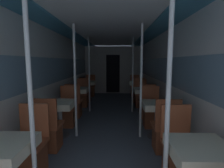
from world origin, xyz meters
TOP-DOWN VIEW (x-y plane):
  - wall_left at (-1.35, 3.64)m, footprint 0.05×10.07m
  - wall_right at (1.35, 3.64)m, footprint 0.05×10.07m
  - ceiling_panel at (0.00, 3.64)m, footprint 2.70×10.07m
  - bulkhead_far at (0.00, 7.47)m, footprint 2.65×0.09m
  - dining_table_left_0 at (-0.98, 0.75)m, footprint 0.58×0.58m
  - chair_left_far_0 at (-0.98, 1.32)m, footprint 0.40×0.40m
  - support_pole_left_0 at (-0.65, 0.75)m, footprint 0.05×0.05m
  - dining_table_left_1 at (-0.98, 2.54)m, footprint 0.58×0.58m
  - chair_left_near_1 at (-0.98, 1.97)m, footprint 0.40×0.40m
  - chair_left_far_1 at (-0.98, 3.11)m, footprint 0.40×0.40m
  - support_pole_left_1 at (-0.65, 2.54)m, footprint 0.05×0.05m
  - dining_table_left_2 at (-0.98, 4.33)m, footprint 0.58×0.58m
  - chair_left_near_2 at (-0.98, 3.76)m, footprint 0.40×0.40m
  - chair_left_far_2 at (-0.98, 4.90)m, footprint 0.40×0.40m
  - support_pole_left_2 at (-0.65, 4.33)m, footprint 0.05×0.05m
  - dining_table_left_3 at (-0.98, 6.12)m, footprint 0.58×0.58m
  - chair_left_near_3 at (-0.98, 5.55)m, footprint 0.40×0.40m
  - chair_left_far_3 at (-0.98, 6.69)m, footprint 0.40×0.40m
  - dining_table_right_0 at (0.98, 0.75)m, footprint 0.58×0.58m
  - chair_right_far_0 at (0.98, 1.32)m, footprint 0.40×0.40m
  - support_pole_right_0 at (0.65, 0.75)m, footprint 0.05×0.05m
  - dining_table_right_1 at (0.98, 2.54)m, footprint 0.58×0.58m
  - chair_right_near_1 at (0.98, 1.97)m, footprint 0.40×0.40m
  - chair_right_far_1 at (0.98, 3.11)m, footprint 0.40×0.40m
  - support_pole_right_1 at (0.65, 2.54)m, footprint 0.05×0.05m
  - dining_table_right_2 at (0.98, 4.33)m, footprint 0.58×0.58m
  - chair_right_near_2 at (0.98, 3.76)m, footprint 0.40×0.40m
  - chair_right_far_2 at (0.98, 4.90)m, footprint 0.40×0.40m
  - support_pole_right_2 at (0.65, 4.33)m, footprint 0.05×0.05m
  - dining_table_right_3 at (0.98, 6.12)m, footprint 0.58×0.58m
  - chair_right_near_3 at (0.98, 5.55)m, footprint 0.40×0.40m
  - chair_right_far_3 at (0.98, 6.69)m, footprint 0.40×0.40m

SIDE VIEW (x-z plane):
  - chair_left_far_0 at x=-0.98m, z-range -0.17..0.76m
  - chair_left_near_1 at x=-0.98m, z-range -0.17..0.76m
  - chair_left_far_1 at x=-0.98m, z-range -0.17..0.76m
  - chair_left_near_2 at x=-0.98m, z-range -0.17..0.76m
  - chair_left_far_2 at x=-0.98m, z-range -0.17..0.76m
  - chair_left_near_3 at x=-0.98m, z-range -0.17..0.76m
  - chair_left_far_3 at x=-0.98m, z-range -0.17..0.76m
  - chair_right_far_0 at x=0.98m, z-range -0.17..0.76m
  - chair_right_near_1 at x=0.98m, z-range -0.17..0.76m
  - chair_right_far_1 at x=0.98m, z-range -0.17..0.76m
  - chair_right_near_2 at x=0.98m, z-range -0.17..0.76m
  - chair_right_far_2 at x=0.98m, z-range -0.17..0.76m
  - chair_right_near_3 at x=0.98m, z-range -0.17..0.76m
  - chair_right_far_3 at x=0.98m, z-range -0.17..0.76m
  - dining_table_left_0 at x=-0.98m, z-range 0.24..0.96m
  - dining_table_left_1 at x=-0.98m, z-range 0.24..0.96m
  - dining_table_left_2 at x=-0.98m, z-range 0.24..0.96m
  - dining_table_left_3 at x=-0.98m, z-range 0.24..0.96m
  - dining_table_right_0 at x=0.98m, z-range 0.24..0.96m
  - dining_table_right_1 at x=0.98m, z-range 0.24..0.96m
  - dining_table_right_2 at x=0.98m, z-range 0.24..0.96m
  - dining_table_right_3 at x=0.98m, z-range 0.24..0.96m
  - bulkhead_far at x=0.00m, z-range -0.01..2.22m
  - support_pole_left_0 at x=-0.65m, z-range 0.00..2.23m
  - support_pole_left_1 at x=-0.65m, z-range 0.00..2.23m
  - support_pole_left_2 at x=-0.65m, z-range 0.00..2.23m
  - support_pole_right_0 at x=0.65m, z-range 0.00..2.23m
  - support_pole_right_1 at x=0.65m, z-range 0.00..2.23m
  - support_pole_right_2 at x=0.65m, z-range 0.00..2.23m
  - wall_left at x=-1.35m, z-range 0.02..2.25m
  - wall_right at x=1.35m, z-range 0.02..2.25m
  - ceiling_panel at x=0.00m, z-range 2.23..2.30m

